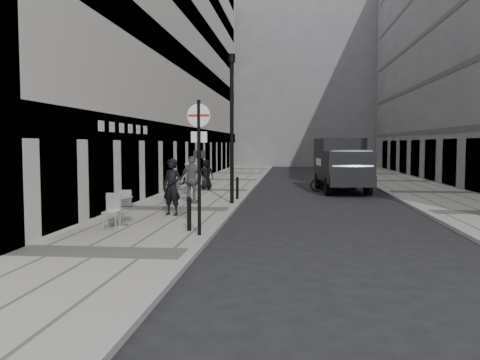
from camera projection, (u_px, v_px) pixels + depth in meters
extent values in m
plane|color=black|center=(157.00, 296.00, 8.42)|extent=(120.00, 120.00, 0.00)
cube|color=gray|center=(211.00, 191.00, 26.48)|extent=(4.00, 60.00, 0.12)
cube|color=gray|center=(428.00, 193.00, 25.35)|extent=(4.00, 60.00, 0.12)
cube|color=beige|center=(165.00, 43.00, 32.70)|extent=(4.00, 45.00, 18.00)
cube|color=gray|center=(287.00, 75.00, 63.04)|extent=(24.00, 16.00, 22.00)
imported|color=black|center=(172.00, 187.00, 17.00)|extent=(0.82, 0.70, 1.91)
cylinder|color=black|center=(199.00, 168.00, 13.24)|extent=(0.09, 0.09, 3.54)
cylinder|color=white|center=(199.00, 115.00, 13.15)|extent=(0.61, 0.05, 0.61)
cube|color=#B21414|center=(199.00, 115.00, 13.13)|extent=(0.56, 0.03, 0.06)
cube|color=white|center=(199.00, 137.00, 13.22)|extent=(0.43, 0.04, 0.28)
cylinder|color=black|center=(232.00, 132.00, 20.34)|extent=(0.15, 0.15, 5.74)
cylinder|color=black|center=(232.00, 58.00, 20.13)|extent=(0.27, 0.27, 0.33)
cylinder|color=black|center=(189.00, 215.00, 14.00)|extent=(0.12, 0.12, 0.89)
cylinder|color=black|center=(237.00, 189.00, 22.06)|extent=(0.12, 0.12, 0.90)
cylinder|color=black|center=(328.00, 186.00, 24.82)|extent=(0.38, 0.90, 0.88)
cylinder|color=black|center=(368.00, 186.00, 24.78)|extent=(0.38, 0.90, 0.88)
cylinder|color=black|center=(318.00, 181.00, 28.56)|extent=(0.38, 0.90, 0.88)
cylinder|color=black|center=(353.00, 181.00, 28.51)|extent=(0.38, 0.90, 0.88)
cube|color=black|center=(338.00, 159.00, 27.57)|extent=(2.51, 4.13, 2.20)
cube|color=black|center=(349.00, 167.00, 24.62)|extent=(2.35, 2.15, 1.54)
cube|color=#1E2328|center=(352.00, 159.00, 23.77)|extent=(1.95, 0.54, 0.81)
imported|color=black|center=(329.00, 182.00, 26.62)|extent=(1.97, 0.75, 1.03)
imported|color=#55555A|center=(329.00, 170.00, 26.58)|extent=(0.96, 0.76, 1.93)
imported|color=#5C5D61|center=(192.00, 180.00, 20.35)|extent=(1.21, 0.79, 1.91)
imported|color=#A8A39B|center=(191.00, 178.00, 23.39)|extent=(1.21, 0.90, 1.67)
imported|color=black|center=(206.00, 174.00, 26.73)|extent=(0.90, 0.74, 1.58)
cylinder|color=silver|center=(120.00, 225.00, 14.87)|extent=(0.49, 0.49, 0.03)
cylinder|color=silver|center=(120.00, 211.00, 14.84)|extent=(0.07, 0.07, 0.83)
cylinder|color=silver|center=(119.00, 197.00, 14.81)|extent=(0.78, 0.78, 0.03)
cylinder|color=#BCBCBF|center=(173.00, 200.00, 21.54)|extent=(0.47, 0.47, 0.03)
cylinder|color=#BCBCBF|center=(173.00, 191.00, 21.52)|extent=(0.06, 0.06, 0.79)
cylinder|color=#BCBCBF|center=(173.00, 182.00, 21.49)|extent=(0.74, 0.74, 0.03)
cylinder|color=silver|center=(190.00, 188.00, 27.55)|extent=(0.41, 0.41, 0.03)
cylinder|color=silver|center=(190.00, 182.00, 27.53)|extent=(0.06, 0.06, 0.69)
cylinder|color=silver|center=(190.00, 175.00, 27.51)|extent=(0.65, 0.65, 0.03)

